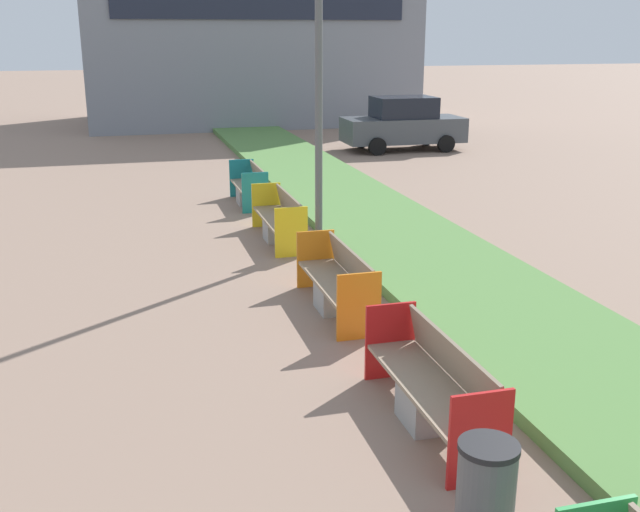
# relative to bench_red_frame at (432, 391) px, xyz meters

# --- Properties ---
(planter_grass_strip) EXTENTS (2.80, 120.00, 0.18)m
(planter_grass_strip) POSITION_rel_bench_red_frame_xyz_m (2.26, 4.94, -0.29)
(planter_grass_strip) COLOR #568442
(planter_grass_strip) RESTS_ON ground
(building_backdrop) EXTENTS (14.31, 8.09, 9.28)m
(building_backdrop) POSITION_rel_bench_red_frame_xyz_m (3.06, 28.82, 4.26)
(building_backdrop) COLOR gray
(building_backdrop) RESTS_ON ground
(bench_red_frame) EXTENTS (0.65, 2.38, 0.94)m
(bench_red_frame) POSITION_rel_bench_red_frame_xyz_m (0.00, 0.00, 0.00)
(bench_red_frame) COLOR #9E9B96
(bench_red_frame) RESTS_ON ground
(bench_orange_frame) EXTENTS (0.65, 2.33, 0.94)m
(bench_orange_frame) POSITION_rel_bench_red_frame_xyz_m (-0.00, 3.52, -0.00)
(bench_orange_frame) COLOR #9E9B96
(bench_orange_frame) RESTS_ON ground
(bench_yellow_frame) EXTENTS (0.65, 2.40, 0.94)m
(bench_yellow_frame) POSITION_rel_bench_red_frame_xyz_m (0.00, 7.59, 0.00)
(bench_yellow_frame) COLOR #9E9B96
(bench_yellow_frame) RESTS_ON ground
(bench_teal_frame) EXTENTS (0.65, 1.94, 0.94)m
(bench_teal_frame) POSITION_rel_bench_red_frame_xyz_m (-0.01, 11.03, -0.01)
(bench_teal_frame) COLOR #9E9B96
(bench_teal_frame) RESTS_ON ground
(litter_bin) EXTENTS (0.48, 0.48, 0.96)m
(litter_bin) POSITION_rel_bench_red_frame_xyz_m (-0.42, -2.01, 0.11)
(litter_bin) COLOR #4C4F51
(litter_bin) RESTS_ON ground
(parked_car_distant) EXTENTS (4.23, 2.00, 1.86)m
(parked_car_distant) POSITION_rel_bench_red_frame_xyz_m (6.73, 18.24, 0.54)
(parked_car_distant) COLOR #474C51
(parked_car_distant) RESTS_ON ground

